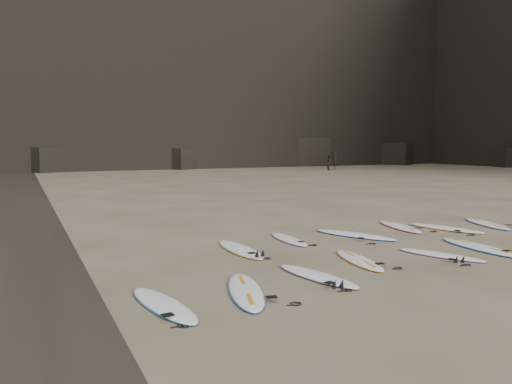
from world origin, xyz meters
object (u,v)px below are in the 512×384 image
Objects in this scene: surfboard_0 at (246,291)px; surfboard_2 at (359,260)px; person_b at (330,162)px; surfboard_10 at (487,224)px; surfboard_4 at (480,247)px; surfboard_8 at (400,226)px; surfboard_7 at (355,235)px; person_a at (335,161)px; surfboard_1 at (317,276)px; surfboard_9 at (446,228)px; surfboard_3 at (441,255)px; surfboard_5 at (240,249)px; surfboard_11 at (163,304)px; surfboard_6 at (289,239)px.

surfboard_0 is 1.10× the size of surfboard_2.
surfboard_10 is at bearing -163.65° from person_b.
surfboard_4 is 1.04× the size of surfboard_8.
surfboard_2 is 0.84× the size of surfboard_4.
surfboard_2 is 0.84× the size of surfboard_7.
surfboard_7 reaches higher than surfboard_2.
person_a reaches higher than surfboard_7.
surfboard_1 is 0.90× the size of surfboard_8.
surfboard_7 is 3.53m from surfboard_9.
person_b reaches higher than surfboard_3.
surfboard_3 is at bearing -108.69° from surfboard_7.
surfboard_9 is 1.39× the size of person_a.
surfboard_9 is (1.18, -0.93, -0.00)m from surfboard_8.
surfboard_1 is 0.91× the size of surfboard_5.
surfboard_3 is 0.86× the size of surfboard_10.
surfboard_2 is 1.23× the size of person_a.
person_b is (18.50, 31.87, 0.78)m from surfboard_8.
surfboard_1 is at bearing -1.66° from surfboard_11.
surfboard_1 is 1.90m from surfboard_2.
surfboard_1 is 7.35m from surfboard_8.
person_a is at bearing 37.23° from surfboard_3.
surfboard_10 is (9.22, 3.35, 0.00)m from surfboard_1.
surfboard_8 is (2.34, 0.62, -0.00)m from surfboard_7.
surfboard_1 is 0.91× the size of surfboard_9.
surfboard_0 is 5.37m from surfboard_6.
surfboard_9 is at bearing -28.93° from surfboard_7.
surfboard_2 is at bearing -81.08° from surfboard_6.
person_a reaches higher than surfboard_9.
surfboard_1 is 5.67m from surfboard_4.
surfboard_1 reaches higher than surfboard_2.
surfboard_7 is (-0.30, 3.23, 0.01)m from surfboard_3.
surfboard_7 is (1.95, 2.79, 0.01)m from surfboard_2.
surfboard_7 is 1.04× the size of surfboard_10.
surfboard_0 is at bearing -141.85° from surfboard_10.
surfboard_11 is at bearing -129.63° from surfboard_5.
surfboard_5 is 43.17m from person_a.
surfboard_2 is at bearing 14.75° from surfboard_1.
surfboard_2 is 1.41× the size of person_b.
surfboard_5 reaches higher than surfboard_6.
surfboard_8 is at bearing 24.49° from surfboard_1.
surfboard_8 and surfboard_10 have the same top height.
surfboard_2 is 43.86m from person_a.
surfboard_10 is 1.60× the size of person_b.
surfboard_4 is at bearing 24.17° from surfboard_0.
surfboard_5 and surfboard_9 have the same top height.
surfboard_5 is 4.78m from surfboard_11.
surfboard_2 is 3.41m from surfboard_7.
surfboard_9 reaches higher than surfboard_2.
surfboard_7 is at bearing -178.01° from person_a.
surfboard_3 is 43.03m from person_a.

